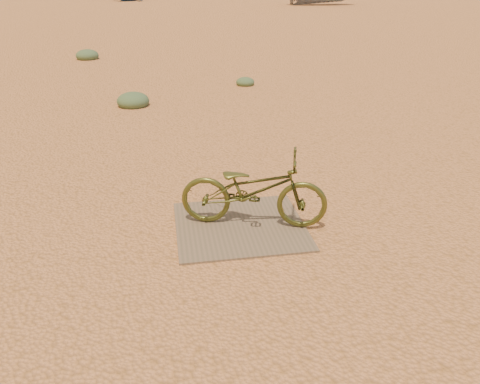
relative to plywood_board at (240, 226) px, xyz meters
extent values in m
plane|color=#DC8C59|center=(-0.10, 0.12, -0.01)|extent=(120.00, 120.00, 0.00)
cube|color=brown|center=(0.00, 0.00, 0.00)|extent=(1.38, 1.28, 0.02)
imported|color=#464B1D|center=(0.15, 0.00, 0.42)|extent=(1.64, 0.94, 0.82)
ellipsoid|color=#536949|center=(-1.32, 5.34, -0.01)|extent=(0.66, 0.66, 0.36)
ellipsoid|color=#536949|center=(1.29, 6.87, -0.01)|extent=(0.45, 0.45, 0.25)
ellipsoid|color=#536949|center=(-2.96, 11.38, -0.01)|extent=(0.70, 0.70, 0.39)
camera|label=1|loc=(-0.74, -4.36, 2.49)|focal=35.00mm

